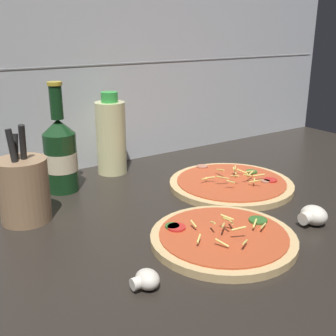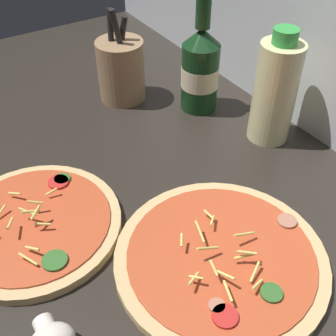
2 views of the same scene
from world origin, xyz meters
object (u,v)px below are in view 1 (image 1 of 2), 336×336
at_px(pizza_near, 223,238).
at_px(mushroom_left, 313,215).
at_px(oil_bottle, 111,137).
at_px(pizza_far, 231,184).
at_px(utensil_crock, 24,189).
at_px(mushroom_right, 146,280).
at_px(beer_bottle, 60,154).

relative_size(pizza_near, mushroom_left, 4.60).
bearing_deg(oil_bottle, pizza_far, -53.99).
height_order(pizza_far, oil_bottle, oil_bottle).
bearing_deg(utensil_crock, oil_bottle, 31.37).
xyz_separation_m(oil_bottle, mushroom_right, (-0.20, -0.50, -0.08)).
bearing_deg(pizza_far, pizza_near, -134.98).
distance_m(oil_bottle, utensil_crock, 0.33).
xyz_separation_m(pizza_far, beer_bottle, (-0.35, 0.21, 0.08)).
bearing_deg(pizza_far, utensil_crock, 168.94).
height_order(pizza_near, utensil_crock, utensil_crock).
xyz_separation_m(mushroom_left, utensil_crock, (-0.46, 0.33, 0.05)).
relative_size(pizza_near, utensil_crock, 1.33).
height_order(beer_bottle, mushroom_right, beer_bottle).
xyz_separation_m(pizza_near, utensil_crock, (-0.27, 0.29, 0.06)).
bearing_deg(pizza_near, mushroom_right, -166.73).
relative_size(beer_bottle, mushroom_left, 4.46).
bearing_deg(pizza_near, utensil_crock, 132.44).
distance_m(beer_bottle, mushroom_right, 0.46).
distance_m(pizza_near, mushroom_left, 0.20).
bearing_deg(oil_bottle, utensil_crock, -148.63).
bearing_deg(mushroom_right, pizza_far, 32.19).
bearing_deg(beer_bottle, oil_bottle, 18.22).
bearing_deg(mushroom_left, beer_bottle, 126.96).
bearing_deg(mushroom_left, oil_bottle, 109.97).
bearing_deg(pizza_near, pizza_far, 45.02).
height_order(pizza_far, utensil_crock, utensil_crock).
bearing_deg(pizza_near, mushroom_left, -12.58).
relative_size(beer_bottle, oil_bottle, 1.19).
xyz_separation_m(pizza_near, mushroom_right, (-0.19, -0.04, 0.01)).
height_order(mushroom_left, mushroom_right, mushroom_left).
distance_m(pizza_near, utensil_crock, 0.40).
relative_size(pizza_far, utensil_crock, 1.51).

